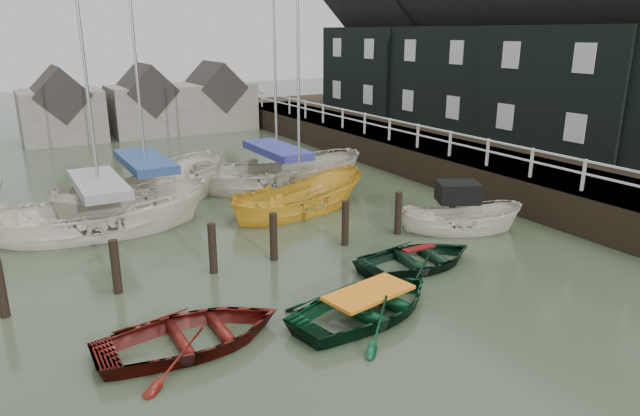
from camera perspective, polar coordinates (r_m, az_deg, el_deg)
ground at (r=14.58m, az=4.87°, el=-8.18°), size 120.00×120.00×0.00m
pier at (r=27.44m, az=9.35°, el=5.37°), size 3.04×32.00×2.70m
land_strip at (r=31.32m, az=17.19°, el=4.96°), size 14.00×38.00×1.50m
quay_houses at (r=29.80m, az=20.11°, el=15.15°), size 6.52×28.14×10.01m
mooring_pilings at (r=16.26m, az=-4.38°, el=-3.50°), size 13.72×0.22×1.80m
far_sheds at (r=37.96m, az=-17.17°, el=9.85°), size 14.00×4.08×4.39m
rowboat_red at (r=12.43m, az=-12.55°, el=-13.35°), size 3.92×2.81×0.81m
rowboat_green at (r=13.36m, az=4.84°, el=-10.67°), size 4.46×3.54×0.83m
rowboat_dkgreen at (r=16.13m, az=9.77°, el=-5.79°), size 3.72×2.73×0.75m
motorboat at (r=19.17m, az=13.75°, el=-1.94°), size 4.19×3.16×2.37m
sailboat_a at (r=19.93m, az=-20.79°, el=-2.00°), size 7.08×3.03×10.78m
sailboat_b at (r=22.37m, az=-16.74°, el=0.44°), size 7.84×5.16×11.20m
sailboat_c at (r=20.83m, az=-2.04°, el=-0.17°), size 6.21×3.42×10.41m
sailboat_d at (r=23.82m, az=-4.26°, el=2.15°), size 7.50×4.61×13.43m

